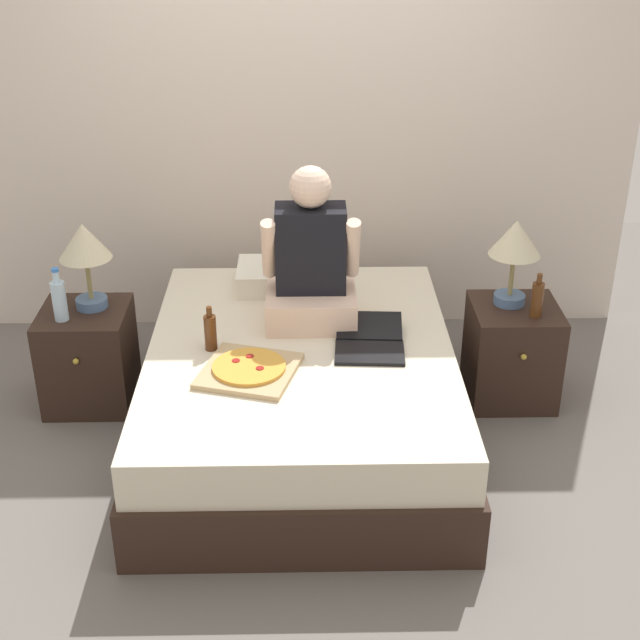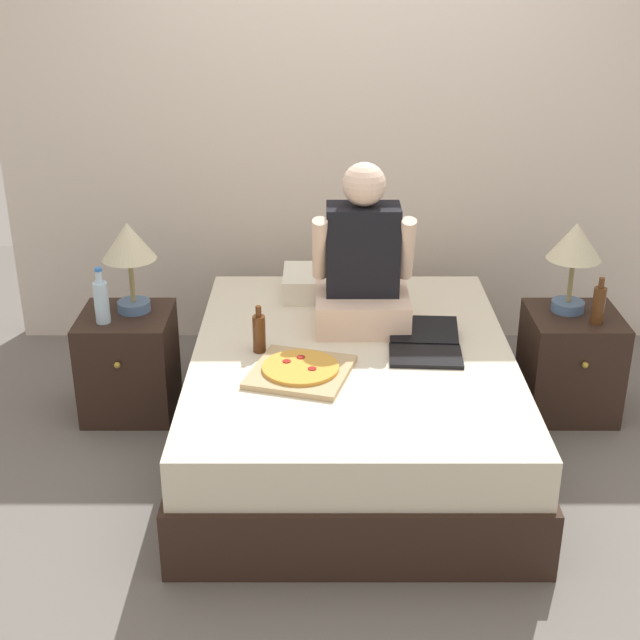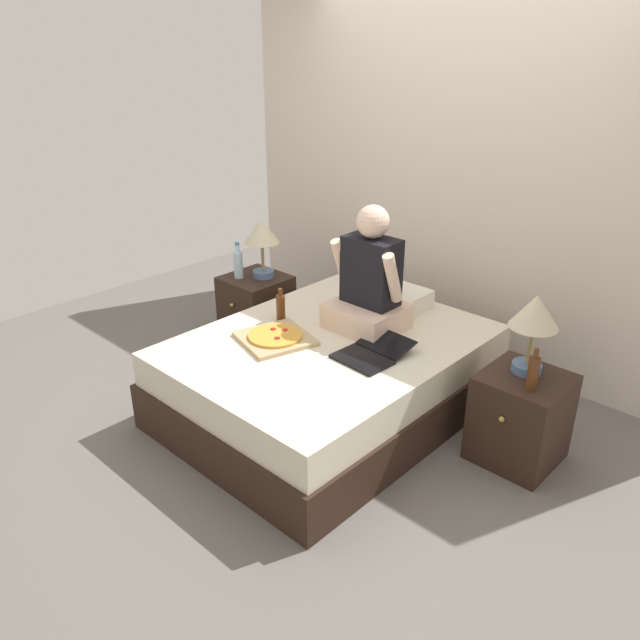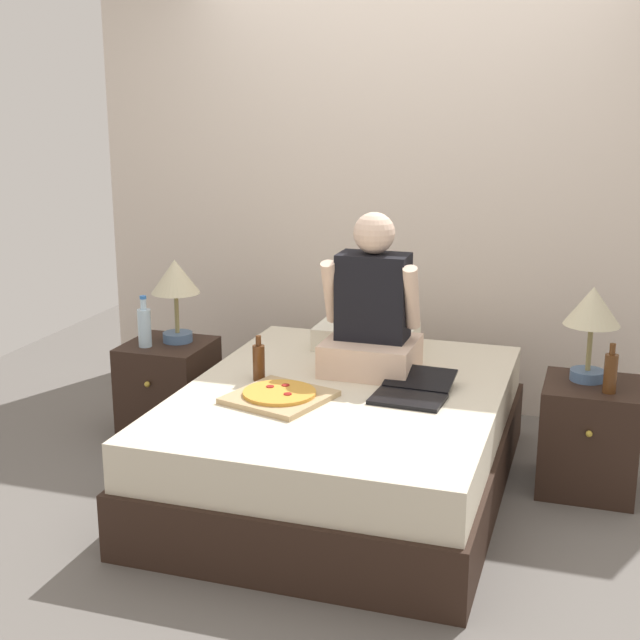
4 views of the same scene
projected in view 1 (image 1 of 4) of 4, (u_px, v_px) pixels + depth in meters
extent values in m
plane|color=#66605B|center=(302.00, 436.00, 4.42)|extent=(5.84, 5.84, 0.00)
cube|color=beige|center=(299.00, 119.00, 5.02)|extent=(3.84, 0.12, 2.50)
cube|color=black|center=(301.00, 411.00, 4.35)|extent=(1.48, 1.92, 0.29)
cube|color=beige|center=(301.00, 366.00, 4.24)|extent=(1.43, 1.86, 0.21)
cube|color=black|center=(89.00, 356.00, 4.60)|extent=(0.44, 0.44, 0.52)
sphere|color=gold|center=(76.00, 361.00, 4.35)|extent=(0.03, 0.03, 0.03)
cylinder|color=#4C6B93|center=(92.00, 302.00, 4.52)|extent=(0.16, 0.16, 0.05)
cylinder|color=olive|center=(89.00, 278.00, 4.46)|extent=(0.02, 0.02, 0.22)
cone|color=beige|center=(84.00, 241.00, 4.37)|extent=(0.26, 0.26, 0.18)
cylinder|color=silver|center=(59.00, 301.00, 4.36)|extent=(0.07, 0.07, 0.20)
cylinder|color=silver|center=(56.00, 277.00, 4.30)|extent=(0.03, 0.03, 0.06)
cylinder|color=blue|center=(55.00, 270.00, 4.28)|extent=(0.04, 0.04, 0.02)
cube|color=black|center=(512.00, 352.00, 4.64)|extent=(0.44, 0.44, 0.52)
sphere|color=gold|center=(524.00, 357.00, 4.38)|extent=(0.03, 0.03, 0.03)
cylinder|color=#4C6B93|center=(509.00, 299.00, 4.56)|extent=(0.16, 0.16, 0.05)
cylinder|color=olive|center=(512.00, 275.00, 4.49)|extent=(0.02, 0.02, 0.22)
cone|color=beige|center=(516.00, 238.00, 4.40)|extent=(0.26, 0.26, 0.18)
cylinder|color=#512D14|center=(537.00, 300.00, 4.39)|extent=(0.06, 0.06, 0.18)
cylinder|color=#512D14|center=(540.00, 279.00, 4.34)|extent=(0.03, 0.03, 0.05)
cube|color=silver|center=(286.00, 276.00, 4.76)|extent=(0.52, 0.34, 0.12)
cube|color=beige|center=(311.00, 305.00, 4.40)|extent=(0.44, 0.40, 0.16)
cube|color=black|center=(311.00, 248.00, 4.30)|extent=(0.34, 0.20, 0.42)
sphere|color=beige|center=(310.00, 187.00, 4.16)|extent=(0.20, 0.20, 0.20)
cylinder|color=beige|center=(269.00, 249.00, 4.24)|extent=(0.07, 0.18, 0.32)
cylinder|color=beige|center=(353.00, 248.00, 4.25)|extent=(0.07, 0.18, 0.32)
cube|color=black|center=(370.00, 353.00, 4.12)|extent=(0.33, 0.24, 0.02)
cube|color=black|center=(369.00, 326.00, 4.29)|extent=(0.32, 0.21, 0.06)
cube|color=tan|center=(249.00, 371.00, 3.96)|extent=(0.50, 0.50, 0.02)
cylinder|color=gold|center=(249.00, 367.00, 3.95)|extent=(0.33, 0.33, 0.02)
cylinder|color=maroon|center=(236.00, 361.00, 3.98)|extent=(0.04, 0.04, 0.00)
cylinder|color=maroon|center=(260.00, 368.00, 3.92)|extent=(0.04, 0.04, 0.00)
cylinder|color=maroon|center=(250.00, 356.00, 4.02)|extent=(0.04, 0.04, 0.00)
cylinder|color=#4C2811|center=(210.00, 333.00, 4.13)|extent=(0.06, 0.06, 0.17)
cylinder|color=#4C2811|center=(209.00, 312.00, 4.08)|extent=(0.03, 0.03, 0.05)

